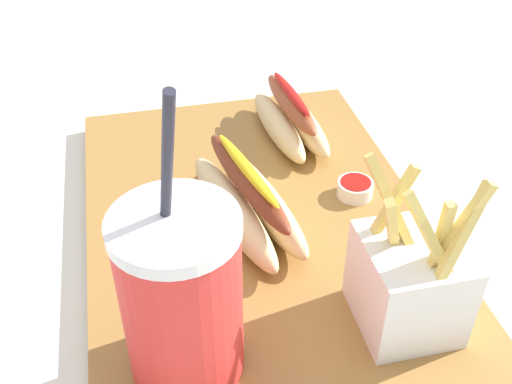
% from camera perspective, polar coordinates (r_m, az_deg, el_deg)
% --- Properties ---
extents(ground_plane, '(2.40, 2.40, 0.02)m').
position_cam_1_polar(ground_plane, '(0.63, 0.00, -4.33)').
color(ground_plane, silver).
extents(food_tray, '(0.46, 0.33, 0.02)m').
position_cam_1_polar(food_tray, '(0.61, 0.00, -2.95)').
color(food_tray, olive).
rests_on(food_tray, ground_plane).
extents(soda_cup, '(0.09, 0.09, 0.24)m').
position_cam_1_polar(soda_cup, '(0.43, -6.92, -9.73)').
color(soda_cup, red).
rests_on(soda_cup, food_tray).
extents(fries_basket, '(0.08, 0.08, 0.15)m').
position_cam_1_polar(fries_basket, '(0.50, 14.01, -8.03)').
color(fries_basket, white).
rests_on(fries_basket, food_tray).
extents(hot_dog_1, '(0.16, 0.07, 0.06)m').
position_cam_1_polar(hot_dog_1, '(0.72, 3.19, 6.79)').
color(hot_dog_1, '#E5C689').
rests_on(hot_dog_1, food_tray).
extents(hot_dog_2, '(0.19, 0.10, 0.07)m').
position_cam_1_polar(hot_dog_2, '(0.59, -0.80, -0.82)').
color(hot_dog_2, '#E5C689').
rests_on(hot_dog_2, food_tray).
extents(ketchup_cup_1, '(0.04, 0.04, 0.02)m').
position_cam_1_polar(ketchup_cup_1, '(0.64, 9.18, 0.39)').
color(ketchup_cup_1, white).
rests_on(ketchup_cup_1, food_tray).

